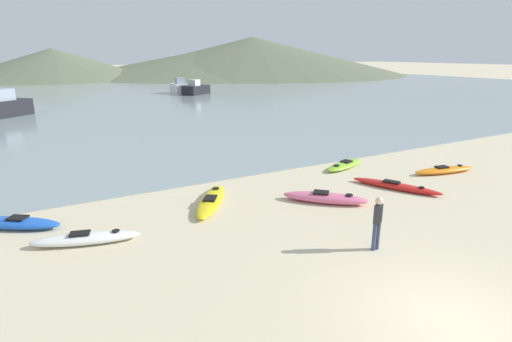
# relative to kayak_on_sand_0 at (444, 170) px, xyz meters

# --- Properties ---
(ground_plane) EXTENTS (400.00, 400.00, 0.00)m
(ground_plane) POSITION_rel_kayak_on_sand_0_xyz_m (-8.99, -6.88, -0.15)
(ground_plane) COLOR beige
(bay_water) EXTENTS (160.00, 70.00, 0.06)m
(bay_water) POSITION_rel_kayak_on_sand_0_xyz_m (-8.99, 38.89, -0.12)
(bay_water) COLOR gray
(bay_water) RESTS_ON ground_plane
(far_hill_midleft) EXTENTS (40.81, 40.81, 6.31)m
(far_hill_midleft) POSITION_rel_kayak_on_sand_0_xyz_m (-10.55, 86.66, 3.01)
(far_hill_midleft) COLOR #5B664C
(far_hill_midleft) RESTS_ON ground_plane
(far_hill_midright) EXTENTS (69.58, 69.58, 6.42)m
(far_hill_midright) POSITION_rel_kayak_on_sand_0_xyz_m (26.15, 86.42, 3.06)
(far_hill_midright) COLOR #5B664C
(far_hill_midright) RESTS_ON ground_plane
(far_hill_right) EXTENTS (79.29, 79.29, 9.44)m
(far_hill_right) POSITION_rel_kayak_on_sand_0_xyz_m (37.84, 86.37, 4.58)
(far_hill_right) COLOR #5B664C
(far_hill_right) RESTS_ON ground_plane
(kayak_on_sand_0) EXTENTS (3.18, 1.25, 0.34)m
(kayak_on_sand_0) POSITION_rel_kayak_on_sand_0_xyz_m (0.00, 0.00, 0.00)
(kayak_on_sand_0) COLOR orange
(kayak_on_sand_0) RESTS_ON ground_plane
(kayak_on_sand_1) EXTENTS (2.54, 3.24, 0.32)m
(kayak_on_sand_1) POSITION_rel_kayak_on_sand_0_xyz_m (-10.71, 1.57, -0.01)
(kayak_on_sand_1) COLOR yellow
(kayak_on_sand_1) RESTS_ON ground_plane
(kayak_on_sand_2) EXTENTS (3.03, 1.46, 0.36)m
(kayak_on_sand_2) POSITION_rel_kayak_on_sand_0_xyz_m (-15.04, 0.45, 0.01)
(kayak_on_sand_2) COLOR white
(kayak_on_sand_2) RESTS_ON ground_plane
(kayak_on_sand_3) EXTENTS (2.84, 1.60, 0.31)m
(kayak_on_sand_3) POSITION_rel_kayak_on_sand_0_xyz_m (-3.31, 2.89, -0.01)
(kayak_on_sand_3) COLOR #8CCC2D
(kayak_on_sand_3) RESTS_ON ground_plane
(kayak_on_sand_4) EXTENTS (2.73, 2.66, 0.41)m
(kayak_on_sand_4) POSITION_rel_kayak_on_sand_0_xyz_m (-7.04, -0.29, 0.03)
(kayak_on_sand_4) COLOR #E5668C
(kayak_on_sand_4) RESTS_ON ground_plane
(kayak_on_sand_5) EXTENTS (2.07, 3.45, 0.30)m
(kayak_on_sand_5) POSITION_rel_kayak_on_sand_0_xyz_m (-3.62, -0.48, -0.02)
(kayak_on_sand_5) COLOR red
(kayak_on_sand_5) RESTS_ON ground_plane
(kayak_on_sand_6) EXTENTS (2.90, 2.34, 0.37)m
(kayak_on_sand_6) POSITION_rel_kayak_on_sand_0_xyz_m (-16.84, 2.71, 0.01)
(kayak_on_sand_6) COLOR blue
(kayak_on_sand_6) RESTS_ON ground_plane
(person_near_foreground) EXTENTS (0.31, 0.27, 1.53)m
(person_near_foreground) POSITION_rel_kayak_on_sand_0_xyz_m (-8.13, -3.83, 0.73)
(person_near_foreground) COLOR #384260
(person_near_foreground) RESTS_ON ground_plane
(moored_boat_0) EXTENTS (2.03, 3.89, 2.07)m
(moored_boat_0) POSITION_rel_kayak_on_sand_0_xyz_m (1.80, 41.52, 0.64)
(moored_boat_0) COLOR white
(moored_boat_0) RESTS_ON bay_water
(moored_boat_2) EXTENTS (4.29, 3.74, 1.92)m
(moored_boat_2) POSITION_rel_kayak_on_sand_0_xyz_m (3.24, 39.18, 0.58)
(moored_boat_2) COLOR black
(moored_boat_2) RESTS_ON bay_water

